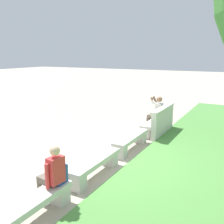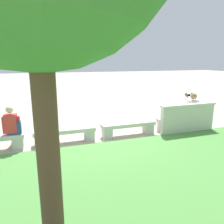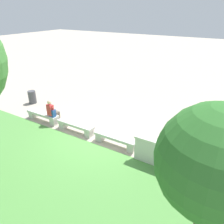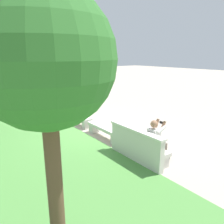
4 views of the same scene
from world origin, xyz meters
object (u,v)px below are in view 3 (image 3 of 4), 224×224
object	(u,v)px
bench_near	(115,139)
tree_right_background	(216,165)
backpack	(53,113)
trash_bin	(32,97)
bench_main	(165,155)
person_photographer	(179,148)
bench_far	(43,115)
person_distant	(52,111)
bench_mid	(76,126)

from	to	relation	value
bench_near	tree_right_background	xyz separation A→B (m)	(-3.76, 3.51, 2.72)
backpack	trash_bin	bearing A→B (deg)	-23.47
bench_main	person_photographer	xyz separation A→B (m)	(-0.43, -0.08, 0.44)
bench_far	bench_main	bearing A→B (deg)	180.00
person_distant	backpack	world-z (taller)	person_distant
bench_near	tree_right_background	distance (m)	5.82
bench_far	person_photographer	distance (m)	6.71
bench_near	bench_far	world-z (taller)	same
bench_main	bench_near	bearing A→B (deg)	0.00
bench_mid	trash_bin	distance (m)	4.55
bench_mid	person_distant	world-z (taller)	person_distant
bench_near	backpack	distance (m)	3.45
bench_main	trash_bin	xyz separation A→B (m)	(8.54, -1.29, 0.08)
bench_near	person_distant	world-z (taller)	person_distant
person_photographer	trash_bin	distance (m)	9.06
bench_near	trash_bin	bearing A→B (deg)	-11.31
person_photographer	person_distant	bearing A→B (deg)	0.11
person_photographer	backpack	xyz separation A→B (m)	(5.95, 0.10, -0.11)
bench_mid	backpack	size ratio (longest dim) A/B	4.33
bench_main	bench_mid	bearing A→B (deg)	0.00
bench_near	bench_mid	size ratio (longest dim) A/B	1.00
bench_near	bench_far	distance (m)	4.17
bench_mid	person_photographer	bearing A→B (deg)	-179.03
bench_near	tree_right_background	bearing A→B (deg)	136.97
bench_main	backpack	world-z (taller)	backpack
bench_near	person_photographer	xyz separation A→B (m)	(-2.52, -0.08, 0.44)
bench_main	person_photographer	distance (m)	0.62
person_photographer	person_distant	world-z (taller)	person_photographer
bench_far	person_photographer	xyz separation A→B (m)	(-6.69, -0.08, 0.44)
bench_near	backpack	world-z (taller)	backpack
bench_main	person_distant	xyz separation A→B (m)	(5.62, -0.07, 0.37)
backpack	trash_bin	distance (m)	3.30
person_distant	tree_right_background	xyz separation A→B (m)	(-7.29, 3.58, 2.35)
tree_right_background	person_distant	bearing A→B (deg)	-26.13
bench_near	bench_far	size ratio (longest dim) A/B	1.00
bench_mid	tree_right_background	bearing A→B (deg)	149.01
bench_main	bench_mid	size ratio (longest dim) A/B	1.00
bench_main	backpack	bearing A→B (deg)	0.23
backpack	tree_right_background	distance (m)	8.34
bench_mid	bench_main	bearing A→B (deg)	180.00
backpack	person_photographer	bearing A→B (deg)	-179.04
bench_far	backpack	xyz separation A→B (m)	(-0.74, 0.02, 0.33)
bench_near	bench_mid	xyz separation A→B (m)	(2.09, 0.00, 0.00)
bench_far	person_distant	distance (m)	0.75
person_photographer	tree_right_background	distance (m)	4.43
bench_main	tree_right_background	size ratio (longest dim) A/B	0.47
bench_mid	trash_bin	size ratio (longest dim) A/B	2.47
bench_near	bench_mid	bearing A→B (deg)	0.00
person_distant	trash_bin	bearing A→B (deg)	-22.73
bench_main	person_distant	size ratio (longest dim) A/B	1.47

